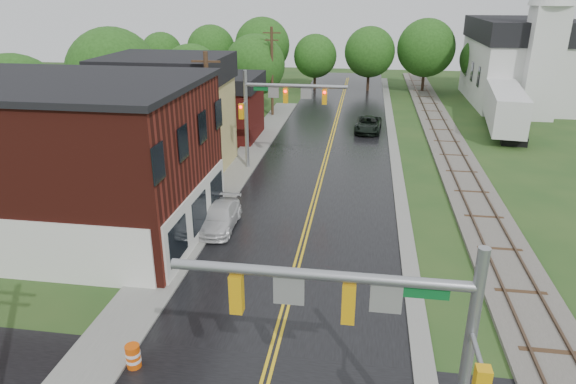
% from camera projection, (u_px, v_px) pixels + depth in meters
% --- Properties ---
extents(main_road, '(10.00, 90.00, 0.02)m').
position_uv_depth(main_road, '(326.00, 159.00, 40.33)').
color(main_road, black).
rests_on(main_road, ground).
extents(curb_right, '(0.80, 70.00, 0.12)m').
position_uv_depth(curb_right, '(393.00, 144.00, 44.17)').
color(curb_right, gray).
rests_on(curb_right, ground).
extents(sidewalk_left, '(2.40, 50.00, 0.12)m').
position_uv_depth(sidewalk_left, '(233.00, 176.00, 36.60)').
color(sidewalk_left, gray).
rests_on(sidewalk_left, ground).
extents(brick_building, '(14.30, 10.30, 8.30)m').
position_uv_depth(brick_building, '(66.00, 160.00, 26.76)').
color(brick_building, '#4D1710').
rests_on(brick_building, ground).
extents(yellow_house, '(8.00, 7.00, 6.40)m').
position_uv_depth(yellow_house, '(170.00, 127.00, 37.01)').
color(yellow_house, tan).
rests_on(yellow_house, ground).
extents(darkred_building, '(7.00, 6.00, 4.40)m').
position_uv_depth(darkred_building, '(219.00, 113.00, 45.51)').
color(darkred_building, '#3F0F0C').
rests_on(darkred_building, ground).
extents(church, '(10.40, 18.40, 20.00)m').
position_uv_depth(church, '(524.00, 53.00, 57.19)').
color(church, silver).
rests_on(church, ground).
extents(railroad, '(3.20, 80.00, 0.30)m').
position_uv_depth(railroad, '(448.00, 145.00, 43.48)').
color(railroad, '#59544C').
rests_on(railroad, ground).
extents(traffic_signal_near, '(7.34, 0.30, 7.20)m').
position_uv_depth(traffic_signal_near, '(379.00, 324.00, 12.28)').
color(traffic_signal_near, gray).
rests_on(traffic_signal_near, ground).
extents(traffic_signal_far, '(7.34, 0.43, 7.20)m').
position_uv_depth(traffic_signal_far, '(275.00, 103.00, 36.22)').
color(traffic_signal_far, gray).
rests_on(traffic_signal_far, ground).
extents(utility_pole_b, '(1.80, 0.28, 9.00)m').
position_uv_depth(utility_pole_b, '(209.00, 121.00, 32.19)').
color(utility_pole_b, '#382616').
rests_on(utility_pole_b, ground).
extents(utility_pole_c, '(1.80, 0.28, 9.00)m').
position_uv_depth(utility_pole_c, '(272.00, 70.00, 52.41)').
color(utility_pole_c, '#382616').
rests_on(utility_pole_c, ground).
extents(tree_left_a, '(6.80, 6.80, 8.67)m').
position_uv_depth(tree_left_a, '(17.00, 109.00, 33.78)').
color(tree_left_a, black).
rests_on(tree_left_a, ground).
extents(tree_left_b, '(7.60, 7.60, 9.69)m').
position_uv_depth(tree_left_b, '(115.00, 76.00, 42.47)').
color(tree_left_b, black).
rests_on(tree_left_b, ground).
extents(tree_left_c, '(6.00, 6.00, 7.65)m').
position_uv_depth(tree_left_c, '(193.00, 77.00, 49.70)').
color(tree_left_c, black).
rests_on(tree_left_c, ground).
extents(tree_left_e, '(6.40, 6.40, 8.16)m').
position_uv_depth(tree_left_e, '(256.00, 66.00, 54.41)').
color(tree_left_e, black).
rests_on(tree_left_e, ground).
extents(suv_dark, '(2.61, 5.10, 1.38)m').
position_uv_depth(suv_dark, '(368.00, 125.00, 47.81)').
color(suv_dark, black).
rests_on(suv_dark, ground).
extents(pickup_white, '(1.92, 4.48, 1.29)m').
position_uv_depth(pickup_white, '(220.00, 217.00, 28.50)').
color(pickup_white, silver).
rests_on(pickup_white, ground).
extents(semi_trailer, '(4.38, 13.01, 3.99)m').
position_uv_depth(semi_trailer, '(505.00, 106.00, 47.45)').
color(semi_trailer, black).
rests_on(semi_trailer, ground).
extents(construction_barrel, '(0.63, 0.63, 0.91)m').
position_uv_depth(construction_barrel, '(133.00, 356.00, 17.98)').
color(construction_barrel, '#D24B09').
rests_on(construction_barrel, ground).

